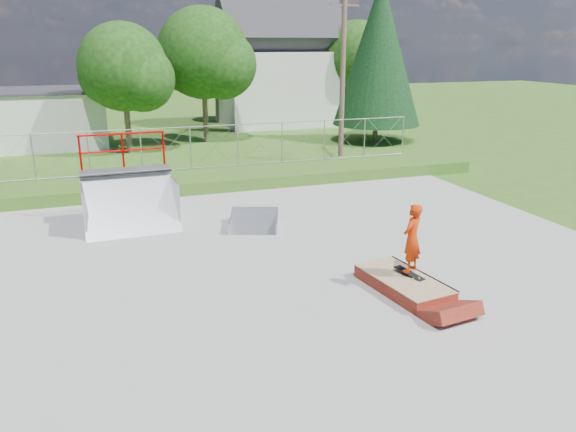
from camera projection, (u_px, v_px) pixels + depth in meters
The scene contains 17 objects.
ground at pixel (265, 273), 14.17m from camera, with size 120.00×120.00×0.00m, color #35621C.
concrete_pad at pixel (265, 273), 14.16m from camera, with size 20.00×16.00×0.04m, color #9A9997.
grass_berm at pixel (196, 181), 22.67m from camera, with size 24.00×3.00×0.50m, color #35621C.
grind_box at pixel (403, 284), 13.09m from camera, with size 1.48×2.55×0.36m.
quarter_pipe at pixel (129, 184), 17.31m from camera, with size 2.82×2.38×2.82m, color #A9ACB1, non-canonical shape.
flat_bank_ramp at pixel (254, 222), 17.52m from camera, with size 1.50×1.60×0.46m, color #A9ACB1, non-canonical shape.
skateboard at pixel (410, 274), 13.13m from camera, with size 0.22×0.80×0.02m, color black.
skater at pixel (412, 241), 12.89m from camera, with size 0.59×0.39×1.62m, color red.
chain_link_fence at pixel (191, 148), 23.23m from camera, with size 20.00×0.06×1.80m, color gray, non-canonical shape.
utility_building_flat at pixel (11, 120), 31.06m from camera, with size 10.00×6.00×3.00m, color #B9B8B4.
gable_house at pixel (279, 69), 39.33m from camera, with size 8.40×6.08×8.94m.
utility_pole at pixel (343, 78), 26.18m from camera, with size 0.24×0.24×8.00m, color brown.
tree_left_near at pixel (129, 70), 28.46m from camera, with size 4.76×4.48×6.65m.
tree_center at pixel (208, 56), 31.49m from camera, with size 5.44×5.12×7.60m.
tree_right_far at pixel (361, 59), 38.81m from camera, with size 5.10×4.80×7.12m.
tree_back_mid at pixel (220, 71), 39.87m from camera, with size 4.08×3.84×5.70m.
conifer_tree at pixel (379, 53), 31.79m from camera, with size 5.04×5.04×9.10m.
Camera 1 is at (-3.77, -12.57, 5.57)m, focal length 35.00 mm.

